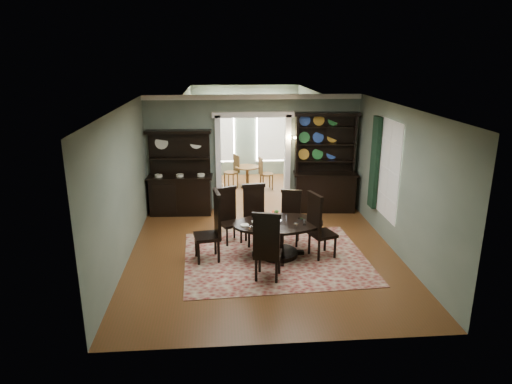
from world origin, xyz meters
TOP-DOWN VIEW (x-y plane):
  - room at (0.00, 0.04)m, footprint 5.51×6.01m
  - parlor at (0.00, 5.53)m, footprint 3.51×3.50m
  - doorway_trim at (0.00, 3.00)m, footprint 2.08×0.25m
  - right_window at (2.69, 0.93)m, footprint 0.15×1.47m
  - wall_sconce at (0.95, 2.85)m, footprint 0.27×0.21m
  - rug at (0.22, -0.15)m, footprint 3.78×3.13m
  - dining_table at (0.29, -0.04)m, footprint 1.90×1.80m
  - centerpiece at (0.22, -0.01)m, footprint 1.33×0.85m
  - chair_far_left at (-0.70, 0.82)m, footprint 0.59×0.57m
  - chair_far_mid at (-0.14, 0.71)m, footprint 0.54×0.51m
  - chair_far_right at (0.64, 0.62)m, footprint 0.52×0.51m
  - chair_end_left at (-1.03, -0.11)m, footprint 0.58×0.60m
  - chair_end_right at (1.07, -0.18)m, footprint 0.62×0.63m
  - chair_near at (-0.05, -1.10)m, footprint 0.60×0.58m
  - sideboard at (-1.88, 2.75)m, footprint 1.66×0.64m
  - welsh_dresser at (1.85, 2.72)m, footprint 1.69×0.75m
  - parlor_table at (-0.04, 4.93)m, footprint 0.72×0.72m
  - parlor_chair_left at (-0.47, 5.00)m, footprint 0.48×0.48m
  - parlor_chair_right at (0.47, 4.71)m, footprint 0.45×0.43m

SIDE VIEW (x-z plane):
  - rug at x=0.22m, z-range 0.00..0.01m
  - parlor_table at x=-0.04m, z-range 0.10..0.77m
  - dining_table at x=0.29m, z-range 0.14..0.86m
  - parlor_chair_right at x=0.47m, z-range 0.04..1.03m
  - parlor_chair_left at x=-0.47m, z-range 0.04..1.05m
  - chair_far_right at x=0.64m, z-range 0.03..1.21m
  - chair_far_left at x=-0.70m, z-range 0.03..1.25m
  - chair_far_mid at x=-0.14m, z-range 0.03..1.34m
  - chair_near at x=-0.05m, z-range 0.03..1.38m
  - chair_end_right at x=1.07m, z-range 0.03..1.40m
  - chair_end_left at x=-1.03m, z-range 0.04..1.46m
  - sideboard at x=-1.88m, z-range -0.33..1.83m
  - centerpiece at x=0.22m, z-range 0.68..0.89m
  - welsh_dresser at x=1.85m, z-range -0.35..2.21m
  - parlor at x=0.00m, z-range 0.01..3.02m
  - room at x=0.00m, z-range 0.07..3.08m
  - right_window at x=2.69m, z-range 0.54..2.66m
  - doorway_trim at x=0.00m, z-range 0.33..2.90m
  - wall_sconce at x=0.95m, z-range 1.79..1.99m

